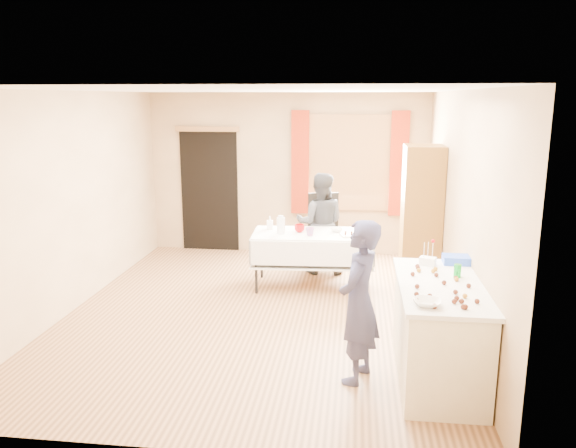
# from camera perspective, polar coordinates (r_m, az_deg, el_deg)

# --- Properties ---
(floor) EXTENTS (4.50, 5.50, 0.02)m
(floor) POSITION_cam_1_polar(r_m,az_deg,el_deg) (6.85, -2.94, -8.96)
(floor) COLOR #9E7047
(floor) RESTS_ON ground
(ceiling) EXTENTS (4.50, 5.50, 0.02)m
(ceiling) POSITION_cam_1_polar(r_m,az_deg,el_deg) (6.36, -3.21, 13.53)
(ceiling) COLOR white
(ceiling) RESTS_ON floor
(wall_back) EXTENTS (4.50, 0.02, 2.60)m
(wall_back) POSITION_cam_1_polar(r_m,az_deg,el_deg) (9.17, -0.08, 5.10)
(wall_back) COLOR tan
(wall_back) RESTS_ON floor
(wall_front) EXTENTS (4.50, 0.02, 2.60)m
(wall_front) POSITION_cam_1_polar(r_m,az_deg,el_deg) (3.87, -10.17, -5.82)
(wall_front) COLOR tan
(wall_front) RESTS_ON floor
(wall_left) EXTENTS (0.02, 5.50, 2.60)m
(wall_left) POSITION_cam_1_polar(r_m,az_deg,el_deg) (7.22, -21.04, 2.15)
(wall_left) COLOR tan
(wall_left) RESTS_ON floor
(wall_right) EXTENTS (0.02, 5.50, 2.60)m
(wall_right) POSITION_cam_1_polar(r_m,az_deg,el_deg) (6.49, 17.01, 1.33)
(wall_right) COLOR tan
(wall_right) RESTS_ON floor
(window_frame) EXTENTS (1.32, 0.06, 1.52)m
(window_frame) POSITION_cam_1_polar(r_m,az_deg,el_deg) (9.04, 6.22, 6.19)
(window_frame) COLOR olive
(window_frame) RESTS_ON wall_back
(window_pane) EXTENTS (1.20, 0.02, 1.40)m
(window_pane) POSITION_cam_1_polar(r_m,az_deg,el_deg) (9.03, 6.22, 6.18)
(window_pane) COLOR white
(window_pane) RESTS_ON wall_back
(curtain_left) EXTENTS (0.28, 0.06, 1.65)m
(curtain_left) POSITION_cam_1_polar(r_m,az_deg,el_deg) (9.04, 1.24, 6.26)
(curtain_left) COLOR maroon
(curtain_left) RESTS_ON wall_back
(curtain_right) EXTENTS (0.28, 0.06, 1.65)m
(curtain_right) POSITION_cam_1_polar(r_m,az_deg,el_deg) (9.02, 11.21, 6.00)
(curtain_right) COLOR maroon
(curtain_right) RESTS_ON wall_back
(doorway) EXTENTS (0.95, 0.04, 2.00)m
(doorway) POSITION_cam_1_polar(r_m,az_deg,el_deg) (9.44, -7.98, 3.35)
(doorway) COLOR black
(doorway) RESTS_ON floor
(door_lintel) EXTENTS (1.05, 0.06, 0.08)m
(door_lintel) POSITION_cam_1_polar(r_m,az_deg,el_deg) (9.30, -8.22, 9.53)
(door_lintel) COLOR olive
(door_lintel) RESTS_ON wall_back
(cabinet) EXTENTS (0.50, 0.60, 1.92)m
(cabinet) POSITION_cam_1_polar(r_m,az_deg,el_deg) (7.67, 13.36, 0.64)
(cabinet) COLOR brown
(cabinet) RESTS_ON floor
(counter) EXTENTS (0.74, 1.57, 0.91)m
(counter) POSITION_cam_1_polar(r_m,az_deg,el_deg) (5.34, 15.01, -10.49)
(counter) COLOR #ECE4C3
(counter) RESTS_ON floor
(party_table) EXTENTS (1.66, 0.92, 0.75)m
(party_table) POSITION_cam_1_polar(r_m,az_deg,el_deg) (7.59, 2.48, -3.13)
(party_table) COLOR black
(party_table) RESTS_ON floor
(chair) EXTENTS (0.56, 0.56, 1.12)m
(chair) POSITION_cam_1_polar(r_m,az_deg,el_deg) (8.45, 3.76, -2.28)
(chair) COLOR black
(chair) RESTS_ON floor
(girl) EXTENTS (0.75, 0.68, 1.49)m
(girl) POSITION_cam_1_polar(r_m,az_deg,el_deg) (5.07, 7.21, -7.86)
(girl) COLOR #26264C
(girl) RESTS_ON floor
(woman) EXTENTS (0.72, 0.57, 1.47)m
(woman) POSITION_cam_1_polar(r_m,az_deg,el_deg) (8.13, 3.30, 0.06)
(woman) COLOR black
(woman) RESTS_ON floor
(soda_can) EXTENTS (0.09, 0.09, 0.12)m
(soda_can) POSITION_cam_1_polar(r_m,az_deg,el_deg) (5.38, 16.83, -4.58)
(soda_can) COLOR #0E9124
(soda_can) RESTS_ON counter
(mixing_bowl) EXTENTS (0.27, 0.27, 0.05)m
(mixing_bowl) POSITION_cam_1_polar(r_m,az_deg,el_deg) (4.61, 14.00, -7.77)
(mixing_bowl) COLOR white
(mixing_bowl) RESTS_ON counter
(foam_block) EXTENTS (0.18, 0.15, 0.08)m
(foam_block) POSITION_cam_1_polar(r_m,az_deg,el_deg) (5.68, 14.00, -3.69)
(foam_block) COLOR white
(foam_block) RESTS_ON counter
(blue_basket) EXTENTS (0.30, 0.20, 0.08)m
(blue_basket) POSITION_cam_1_polar(r_m,az_deg,el_deg) (5.82, 16.92, -3.49)
(blue_basket) COLOR blue
(blue_basket) RESTS_ON counter
(pitcher) EXTENTS (0.11, 0.11, 0.22)m
(pitcher) POSITION_cam_1_polar(r_m,az_deg,el_deg) (7.44, -0.73, -0.16)
(pitcher) COLOR silver
(pitcher) RESTS_ON party_table
(cup_red) EXTENTS (0.14, 0.14, 0.11)m
(cup_red) POSITION_cam_1_polar(r_m,az_deg,el_deg) (7.53, 1.18, -0.44)
(cup_red) COLOR #AE0407
(cup_red) RESTS_ON party_table
(cup_rainbow) EXTENTS (0.16, 0.16, 0.11)m
(cup_rainbow) POSITION_cam_1_polar(r_m,az_deg,el_deg) (7.34, 2.25, -0.79)
(cup_rainbow) COLOR red
(cup_rainbow) RESTS_ON party_table
(small_bowl) EXTENTS (0.19, 0.19, 0.05)m
(small_bowl) POSITION_cam_1_polar(r_m,az_deg,el_deg) (7.60, 4.98, -0.59)
(small_bowl) COLOR white
(small_bowl) RESTS_ON party_table
(pastry_tray) EXTENTS (0.33, 0.27, 0.02)m
(pastry_tray) POSITION_cam_1_polar(r_m,az_deg,el_deg) (7.39, 6.48, -1.11)
(pastry_tray) COLOR white
(pastry_tray) RESTS_ON party_table
(bottle) EXTENTS (0.10, 0.10, 0.18)m
(bottle) POSITION_cam_1_polar(r_m,az_deg,el_deg) (7.70, -1.86, 0.13)
(bottle) COLOR white
(bottle) RESTS_ON party_table
(cake_balls) EXTENTS (0.53, 1.12, 0.04)m
(cake_balls) POSITION_cam_1_polar(r_m,az_deg,el_deg) (5.03, 15.35, -6.15)
(cake_balls) COLOR #3F2314
(cake_balls) RESTS_ON counter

